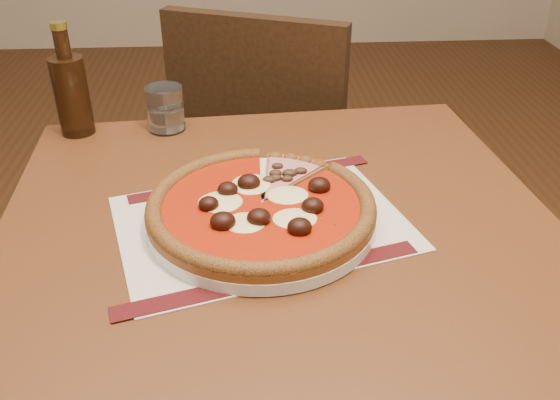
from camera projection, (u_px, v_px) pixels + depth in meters
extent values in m
cube|color=#532A17|center=(115.00, 400.00, 1.52)|extent=(5.00, 6.00, 0.02)
cube|color=brown|center=(281.00, 237.00, 0.85)|extent=(0.85, 0.85, 0.04)
cylinder|color=brown|center=(102.00, 298.00, 1.30)|extent=(0.05, 0.05, 0.71)
cylinder|color=brown|center=(408.00, 271.00, 1.39)|extent=(0.05, 0.05, 0.71)
cube|color=black|center=(282.00, 168.00, 1.65)|extent=(0.56, 0.56, 0.04)
cylinder|color=black|center=(355.00, 215.00, 1.86)|extent=(0.04, 0.04, 0.41)
cylinder|color=black|center=(248.00, 195.00, 1.97)|extent=(0.04, 0.04, 0.41)
cylinder|color=black|center=(324.00, 285.00, 1.57)|extent=(0.04, 0.04, 0.41)
cylinder|color=black|center=(200.00, 257.00, 1.68)|extent=(0.04, 0.04, 0.41)
cube|color=black|center=(255.00, 113.00, 1.37)|extent=(0.41, 0.21, 0.44)
cube|color=beige|center=(262.00, 223.00, 0.85)|extent=(0.46, 0.38, 0.00)
cylinder|color=white|center=(261.00, 217.00, 0.84)|extent=(0.32, 0.32, 0.02)
cylinder|color=#965124|center=(261.00, 208.00, 0.83)|extent=(0.32, 0.32, 0.01)
torus|color=#975521|center=(261.00, 204.00, 0.83)|extent=(0.32, 0.32, 0.02)
cylinder|color=#AA1B08|center=(261.00, 204.00, 0.83)|extent=(0.28, 0.28, 0.00)
ellipsoid|color=beige|center=(252.00, 184.00, 0.87)|extent=(0.05, 0.05, 0.01)
ellipsoid|color=beige|center=(204.00, 200.00, 0.83)|extent=(0.05, 0.05, 0.01)
ellipsoid|color=beige|center=(246.00, 219.00, 0.79)|extent=(0.05, 0.05, 0.01)
ellipsoid|color=beige|center=(306.00, 222.00, 0.78)|extent=(0.05, 0.05, 0.01)
ellipsoid|color=beige|center=(292.00, 192.00, 0.85)|extent=(0.05, 0.05, 0.01)
ellipsoid|color=black|center=(246.00, 173.00, 0.87)|extent=(0.03, 0.03, 0.02)
ellipsoid|color=black|center=(207.00, 177.00, 0.86)|extent=(0.03, 0.03, 0.02)
ellipsoid|color=black|center=(218.00, 196.00, 0.81)|extent=(0.03, 0.03, 0.02)
ellipsoid|color=black|center=(214.00, 219.00, 0.76)|extent=(0.03, 0.03, 0.02)
ellipsoid|color=black|center=(258.00, 216.00, 0.77)|extent=(0.03, 0.03, 0.02)
ellipsoid|color=black|center=(301.00, 221.00, 0.76)|extent=(0.03, 0.03, 0.02)
ellipsoid|color=black|center=(303.00, 198.00, 0.81)|extent=(0.03, 0.03, 0.02)
ellipsoid|color=black|center=(318.00, 179.00, 0.85)|extent=(0.03, 0.03, 0.02)
ellipsoid|color=#3B2115|center=(284.00, 181.00, 0.87)|extent=(0.02, 0.01, 0.01)
ellipsoid|color=#3B2115|center=(295.00, 170.00, 0.90)|extent=(0.02, 0.01, 0.01)
ellipsoid|color=#3B2115|center=(280.00, 180.00, 0.88)|extent=(0.02, 0.01, 0.01)
ellipsoid|color=#3B2115|center=(287.00, 168.00, 0.91)|extent=(0.02, 0.01, 0.01)
ellipsoid|color=#3B2115|center=(275.00, 179.00, 0.88)|extent=(0.02, 0.01, 0.01)
ellipsoid|color=#3B2115|center=(279.00, 166.00, 0.91)|extent=(0.02, 0.01, 0.01)
ellipsoid|color=#3B2115|center=(270.00, 179.00, 0.88)|extent=(0.02, 0.01, 0.01)
cylinder|color=white|center=(165.00, 109.00, 1.10)|extent=(0.08, 0.08, 0.08)
cylinder|color=#371E0D|center=(72.00, 96.00, 1.07)|extent=(0.06, 0.06, 0.14)
cylinder|color=#371E0D|center=(62.00, 46.00, 1.02)|extent=(0.03, 0.03, 0.06)
cylinder|color=olive|center=(58.00, 25.00, 1.00)|extent=(0.03, 0.03, 0.01)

